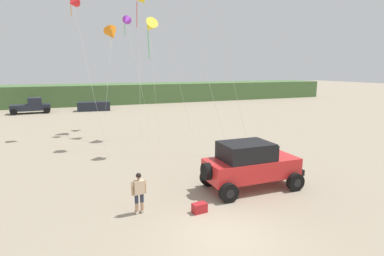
% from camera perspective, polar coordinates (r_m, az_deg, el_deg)
% --- Properties ---
extents(ground_plane, '(220.00, 220.00, 0.00)m').
position_cam_1_polar(ground_plane, '(11.33, 6.14, -18.94)').
color(ground_plane, gray).
extents(dune_ridge, '(90.00, 8.00, 3.11)m').
position_cam_1_polar(dune_ridge, '(53.36, -19.94, 5.79)').
color(dune_ridge, '#4C703D').
rests_on(dune_ridge, ground_plane).
extents(jeep, '(4.86, 2.40, 2.26)m').
position_cam_1_polar(jeep, '(15.00, 10.62, -6.49)').
color(jeep, red).
rests_on(jeep, ground_plane).
extents(person_watching, '(0.62, 0.34, 1.67)m').
position_cam_1_polar(person_watching, '(12.54, -9.67, -11.25)').
color(person_watching, tan).
rests_on(person_watching, ground_plane).
extents(cooler_box, '(0.60, 0.42, 0.38)m').
position_cam_1_polar(cooler_box, '(12.74, 1.38, -14.38)').
color(cooler_box, '#B21E23').
rests_on(cooler_box, ground_plane).
extents(distant_pickup, '(4.72, 2.67, 1.98)m').
position_cam_1_polar(distant_pickup, '(44.78, -27.26, 3.60)').
color(distant_pickup, '#1E232D').
rests_on(distant_pickup, ground_plane).
extents(distant_sedan, '(4.35, 2.10, 1.20)m').
position_cam_1_polar(distant_sedan, '(44.37, -17.49, 3.81)').
color(distant_sedan, '#1E232D').
rests_on(distant_sedan, ground_plane).
extents(kite_red_delta, '(1.29, 3.66, 9.53)m').
position_cam_1_polar(kite_red_delta, '(25.75, -7.69, 17.88)').
color(kite_red_delta, yellow).
rests_on(kite_red_delta, ground_plane).
extents(kite_pink_ribbon, '(2.54, 6.00, 9.36)m').
position_cam_1_polar(kite_pink_ribbon, '(28.73, -14.45, 16.27)').
color(kite_pink_ribbon, orange).
rests_on(kite_pink_ribbon, ground_plane).
extents(kite_yellow_diamond, '(1.45, 6.18, 10.46)m').
position_cam_1_polar(kite_yellow_diamond, '(30.34, -11.93, 18.54)').
color(kite_yellow_diamond, purple).
rests_on(kite_yellow_diamond, ground_plane).
extents(kite_purple_stunt, '(2.00, 5.62, 11.15)m').
position_cam_1_polar(kite_purple_stunt, '(27.22, -20.98, 20.58)').
color(kite_purple_stunt, red).
rests_on(kite_purple_stunt, ground_plane).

